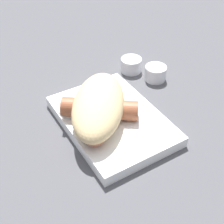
{
  "coord_description": "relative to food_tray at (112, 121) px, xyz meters",
  "views": [
    {
      "loc": [
        -0.36,
        0.22,
        0.39
      ],
      "look_at": [
        0.0,
        0.0,
        0.03
      ],
      "focal_mm": 50.0,
      "sensor_mm": 36.0,
      "label": 1
    }
  ],
  "objects": [
    {
      "name": "bread_roll",
      "position": [
        0.01,
        0.02,
        0.04
      ],
      "size": [
        0.2,
        0.18,
        0.06
      ],
      "color": "#DBBC84",
      "rests_on": "food_tray"
    },
    {
      "name": "condiment_cup_near",
      "position": [
        0.08,
        -0.16,
        0.0
      ],
      "size": [
        0.05,
        0.05,
        0.03
      ],
      "color": "white",
      "rests_on": "ground_plane"
    },
    {
      "name": "ground_plane",
      "position": [
        0.0,
        0.0,
        -0.01
      ],
      "size": [
        3.0,
        3.0,
        0.0
      ],
      "primitive_type": "plane",
      "color": "#4C4C51"
    },
    {
      "name": "condiment_cup_far",
      "position": [
        0.13,
        -0.13,
        0.0
      ],
      "size": [
        0.05,
        0.05,
        0.03
      ],
      "color": "white",
      "rests_on": "ground_plane"
    },
    {
      "name": "food_tray",
      "position": [
        0.0,
        0.0,
        0.0
      ],
      "size": [
        0.23,
        0.16,
        0.02
      ],
      "color": "white",
      "rests_on": "ground_plane"
    },
    {
      "name": "pickled_veggies",
      "position": [
        0.05,
        0.05,
        0.01
      ],
      "size": [
        0.05,
        0.06,
        0.01
      ],
      "color": "orange",
      "rests_on": "food_tray"
    },
    {
      "name": "sausage",
      "position": [
        0.01,
        0.02,
        0.03
      ],
      "size": [
        0.14,
        0.13,
        0.04
      ],
      "color": "#9E5638",
      "rests_on": "food_tray"
    }
  ]
}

